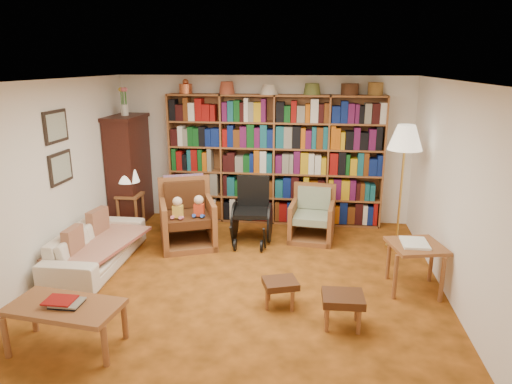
% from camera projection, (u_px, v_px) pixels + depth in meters
% --- Properties ---
extents(floor, '(5.00, 5.00, 0.00)m').
position_uv_depth(floor, '(242.00, 281.00, 5.85)').
color(floor, '#B45E1B').
rests_on(floor, ground).
extents(ceiling, '(5.00, 5.00, 0.00)m').
position_uv_depth(ceiling, '(240.00, 81.00, 5.17)').
color(ceiling, white).
rests_on(ceiling, wall_back).
extents(wall_back, '(5.00, 0.00, 5.00)m').
position_uv_depth(wall_back, '(264.00, 150.00, 7.89)').
color(wall_back, white).
rests_on(wall_back, floor).
extents(wall_front, '(5.00, 0.00, 5.00)m').
position_uv_depth(wall_front, '(182.00, 282.00, 3.12)').
color(wall_front, white).
rests_on(wall_front, floor).
extents(wall_left, '(0.00, 5.00, 5.00)m').
position_uv_depth(wall_left, '(47.00, 181.00, 5.81)').
color(wall_left, white).
rests_on(wall_left, floor).
extents(wall_right, '(0.00, 5.00, 5.00)m').
position_uv_depth(wall_right, '(457.00, 194.00, 5.20)').
color(wall_right, white).
rests_on(wall_right, floor).
extents(bookshelf, '(3.60, 0.30, 2.42)m').
position_uv_depth(bookshelf, '(274.00, 156.00, 7.73)').
color(bookshelf, brown).
rests_on(bookshelf, floor).
extents(curio_cabinet, '(0.50, 0.95, 2.40)m').
position_uv_depth(curio_cabinet, '(129.00, 169.00, 7.77)').
color(curio_cabinet, '#39150F').
rests_on(curio_cabinet, floor).
extents(framed_pictures, '(0.03, 0.52, 0.97)m').
position_uv_depth(framed_pictures, '(58.00, 147.00, 6.00)').
color(framed_pictures, black).
rests_on(framed_pictures, wall_left).
extents(sofa, '(1.89, 0.78, 0.55)m').
position_uv_depth(sofa, '(97.00, 246.00, 6.25)').
color(sofa, silver).
rests_on(sofa, floor).
extents(sofa_throw, '(0.99, 1.57, 0.04)m').
position_uv_depth(sofa_throw, '(100.00, 245.00, 6.24)').
color(sofa_throw, beige).
rests_on(sofa_throw, sofa).
extents(cushion_left, '(0.18, 0.40, 0.38)m').
position_uv_depth(cushion_left, '(98.00, 225.00, 6.55)').
color(cushion_left, maroon).
rests_on(cushion_left, sofa).
extents(cushion_right, '(0.12, 0.36, 0.36)m').
position_uv_depth(cushion_right, '(73.00, 243.00, 5.89)').
color(cushion_right, maroon).
rests_on(cushion_right, sofa).
extents(side_table_lamp, '(0.39, 0.39, 0.60)m').
position_uv_depth(side_table_lamp, '(130.00, 204.00, 7.61)').
color(side_table_lamp, brown).
rests_on(side_table_lamp, floor).
extents(table_lamp, '(0.36, 0.36, 0.50)m').
position_uv_depth(table_lamp, '(128.00, 175.00, 7.47)').
color(table_lamp, gold).
rests_on(table_lamp, side_table_lamp).
extents(armchair_leather, '(1.09, 1.09, 1.02)m').
position_uv_depth(armchair_leather, '(190.00, 217.00, 7.00)').
color(armchair_leather, brown).
rests_on(armchair_leather, floor).
extents(armchair_sage, '(0.74, 0.77, 0.84)m').
position_uv_depth(armchair_sage, '(312.00, 218.00, 7.24)').
color(armchair_sage, brown).
rests_on(armchair_sage, floor).
extents(wheelchair, '(0.59, 0.82, 1.02)m').
position_uv_depth(wheelchair, '(252.00, 213.00, 7.04)').
color(wheelchair, black).
rests_on(wheelchair, floor).
extents(floor_lamp, '(0.49, 0.49, 1.86)m').
position_uv_depth(floor_lamp, '(405.00, 143.00, 6.49)').
color(floor_lamp, gold).
rests_on(floor_lamp, floor).
extents(side_table_papers, '(0.73, 0.73, 0.63)m').
position_uv_depth(side_table_papers, '(416.00, 251.00, 5.49)').
color(side_table_papers, brown).
rests_on(side_table_papers, floor).
extents(footstool_a, '(0.46, 0.43, 0.32)m').
position_uv_depth(footstool_a, '(280.00, 285.00, 5.19)').
color(footstool_a, '#482813').
rests_on(footstool_a, floor).
extents(footstool_b, '(0.45, 0.38, 0.37)m').
position_uv_depth(footstool_b, '(343.00, 300.00, 4.77)').
color(footstool_b, '#482813').
rests_on(footstool_b, floor).
extents(coffee_table, '(1.13, 0.66, 0.52)m').
position_uv_depth(coffee_table, '(65.00, 310.00, 4.38)').
color(coffee_table, brown).
rests_on(coffee_table, floor).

